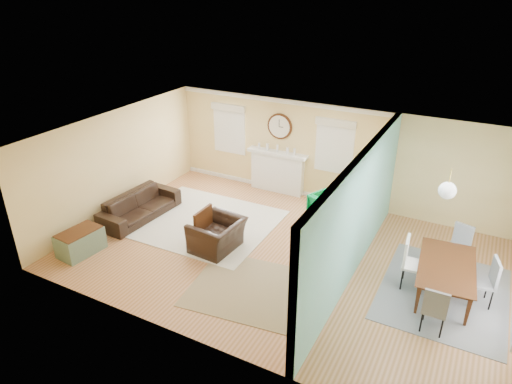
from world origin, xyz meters
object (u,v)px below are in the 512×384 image
Objects in this scene: sofa at (140,206)px; credenza at (355,220)px; eames_chair at (217,235)px; dining_table at (446,280)px; green_chair at (325,206)px.

credenza is (4.96, 1.63, 0.09)m from sofa.
eames_chair is 4.68m from dining_table.
green_chair is at bearing 149.44° from credenza.
green_chair is at bearing 152.47° from eames_chair.
sofa is 7.12m from dining_table.
credenza reaches higher than green_chair.
sofa reaches higher than green_chair.
sofa is 1.53× the size of credenza.
dining_table is at bearing 102.77° from eames_chair.
credenza is at bearing 133.01° from eames_chair.
dining_table is at bearing -83.70° from sofa.
eames_chair is at bearing -94.52° from sofa.
green_chair is at bearing 54.20° from dining_table.
eames_chair is at bearing -141.23° from credenza.
credenza is at bearing 54.10° from dining_table.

